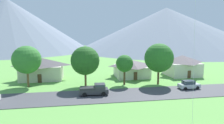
{
  "coord_description": "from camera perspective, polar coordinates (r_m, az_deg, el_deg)",
  "views": [
    {
      "loc": [
        -3.93,
        -4.91,
        10.83
      ],
      "look_at": [
        0.36,
        20.96,
        7.13
      ],
      "focal_mm": 30.15,
      "sensor_mm": 36.0,
      "label": 1
    }
  ],
  "objects": [
    {
      "name": "pickup_truck_charcoal_west_side",
      "position": [
        34.87,
        -5.3,
        -8.27
      ],
      "size": [
        5.23,
        2.38,
        1.99
      ],
      "color": "#333338",
      "rests_on": "road_strip"
    },
    {
      "name": "mountain_central_ridge",
      "position": [
        148.07,
        15.93,
        9.57
      ],
      "size": [
        132.38,
        132.38,
        31.14
      ],
      "primitive_type": "cone",
      "color": "slate",
      "rests_on": "ground"
    },
    {
      "name": "house_left_center",
      "position": [
        49.88,
        5.88,
        -1.81
      ],
      "size": [
        8.9,
        8.37,
        4.51
      ],
      "color": "beige",
      "rests_on": "ground"
    },
    {
      "name": "tree_center",
      "position": [
        41.31,
        3.81,
        -0.49
      ],
      "size": [
        3.79,
        3.79,
        6.64
      ],
      "color": "#4C3823",
      "rests_on": "ground"
    },
    {
      "name": "house_leftmost",
      "position": [
        49.44,
        -20.44,
        -1.83
      ],
      "size": [
        10.38,
        7.07,
        5.39
      ],
      "color": "beige",
      "rests_on": "ground"
    },
    {
      "name": "road_strip",
      "position": [
        34.56,
        -2.46,
        -10.16
      ],
      "size": [
        160.0,
        7.86,
        0.08
      ],
      "primitive_type": "cube",
      "color": "#424247",
      "rests_on": "ground"
    },
    {
      "name": "house_right_center",
      "position": [
        54.66,
        20.39,
        -0.84
      ],
      "size": [
        8.8,
        8.15,
        5.54
      ],
      "color": "beige",
      "rests_on": "ground"
    },
    {
      "name": "tree_near_left",
      "position": [
        43.23,
        -24.43,
        0.62
      ],
      "size": [
        5.88,
        5.88,
        8.74
      ],
      "color": "brown",
      "rests_on": "ground"
    },
    {
      "name": "parked_car_silver_west_end",
      "position": [
        41.65,
        22.26,
        -6.41
      ],
      "size": [
        4.26,
        2.19,
        1.68
      ],
      "color": "#B7BCC1",
      "rests_on": "road_strip"
    },
    {
      "name": "tree_left_of_center",
      "position": [
        42.7,
        14.02,
        1.21
      ],
      "size": [
        6.38,
        6.38,
        9.13
      ],
      "color": "brown",
      "rests_on": "ground"
    },
    {
      "name": "mountain_far_west_ridge",
      "position": [
        152.79,
        -29.06,
        9.81
      ],
      "size": [
        114.7,
        114.7,
        36.4
      ],
      "primitive_type": "cone",
      "color": "slate",
      "rests_on": "ground"
    },
    {
      "name": "tree_near_right",
      "position": [
        39.81,
        -8.13,
        0.39
      ],
      "size": [
        6.05,
        6.05,
        8.62
      ],
      "color": "brown",
      "rests_on": "ground"
    }
  ]
}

